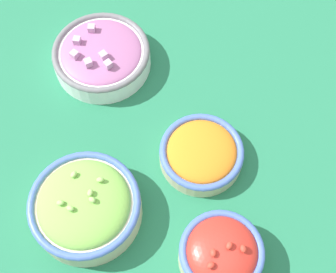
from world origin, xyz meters
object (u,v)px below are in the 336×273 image
object	(u,v)px
bowl_cherry_tomatoes	(222,254)
bowl_lettuce	(87,206)
bowl_red_onion	(103,55)
bowl_carrots	(203,153)

from	to	relation	value
bowl_cherry_tomatoes	bowl_lettuce	distance (m)	0.22
bowl_red_onion	bowl_cherry_tomatoes	distance (m)	0.43
bowl_carrots	bowl_red_onion	xyz separation A→B (m)	(0.20, 0.18, 0.00)
bowl_red_onion	bowl_lettuce	distance (m)	0.30
bowl_cherry_tomatoes	bowl_carrots	bearing A→B (deg)	7.21
bowl_carrots	bowl_lettuce	size ratio (longest dim) A/B	0.81
bowl_carrots	bowl_cherry_tomatoes	xyz separation A→B (m)	(-0.17, -0.02, 0.01)
bowl_carrots	bowl_red_onion	bearing A→B (deg)	42.03
bowl_red_onion	bowl_cherry_tomatoes	bearing A→B (deg)	-151.55
bowl_red_onion	bowl_cherry_tomatoes	size ratio (longest dim) A/B	1.43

